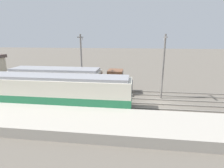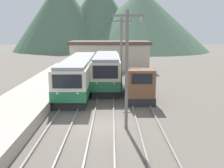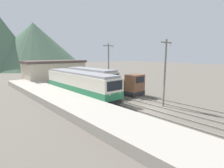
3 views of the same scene
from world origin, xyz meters
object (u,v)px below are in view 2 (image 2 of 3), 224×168
(commuter_train_center, at_px, (107,72))
(catenary_mast_near, at_px, (127,66))
(commuter_train_left, at_px, (80,75))
(shunting_locomotive, at_px, (139,86))
(catenary_mast_mid, at_px, (122,53))

(commuter_train_center, xyz_separation_m, catenary_mast_near, (1.51, -12.26, 2.33))
(commuter_train_left, bearing_deg, commuter_train_center, 25.15)
(catenary_mast_near, bearing_deg, commuter_train_left, 111.49)
(commuter_train_center, relative_size, shunting_locomotive, 1.82)
(commuter_train_left, height_order, shunting_locomotive, commuter_train_left)
(commuter_train_left, bearing_deg, shunting_locomotive, -32.27)
(catenary_mast_mid, bearing_deg, commuter_train_left, 162.57)
(catenary_mast_near, xyz_separation_m, catenary_mast_mid, (0.00, 9.59, 0.00))
(commuter_train_left, bearing_deg, catenary_mast_mid, -17.43)
(shunting_locomotive, distance_m, catenary_mast_mid, 3.93)
(commuter_train_center, distance_m, shunting_locomotive, 5.83)
(commuter_train_center, height_order, shunting_locomotive, commuter_train_center)
(catenary_mast_near, bearing_deg, commuter_train_center, 97.01)
(commuter_train_center, bearing_deg, catenary_mast_mid, -60.53)
(catenary_mast_near, distance_m, catenary_mast_mid, 9.59)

